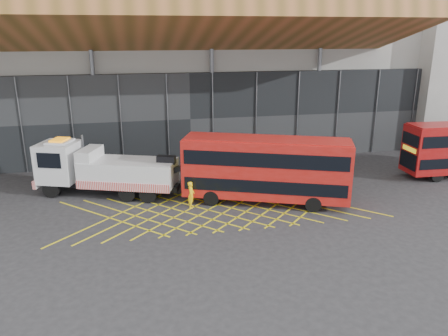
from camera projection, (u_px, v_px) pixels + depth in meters
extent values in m
plane|color=#272729|center=(184.00, 212.00, 28.88)|extent=(120.00, 120.00, 0.00)
cube|color=yellow|center=(110.00, 218.00, 27.95)|extent=(7.16, 7.16, 0.01)
cube|color=yellow|center=(110.00, 218.00, 27.95)|extent=(7.16, 7.16, 0.01)
cube|color=yellow|center=(135.00, 216.00, 28.26)|extent=(7.16, 7.16, 0.01)
cube|color=yellow|center=(135.00, 216.00, 28.26)|extent=(7.16, 7.16, 0.01)
cube|color=yellow|center=(160.00, 214.00, 28.57)|extent=(7.16, 7.16, 0.01)
cube|color=yellow|center=(160.00, 214.00, 28.57)|extent=(7.16, 7.16, 0.01)
cube|color=yellow|center=(184.00, 212.00, 28.88)|extent=(7.16, 7.16, 0.01)
cube|color=yellow|center=(184.00, 212.00, 28.88)|extent=(7.16, 7.16, 0.01)
cube|color=yellow|center=(208.00, 210.00, 29.19)|extent=(7.16, 7.16, 0.01)
cube|color=yellow|center=(208.00, 210.00, 29.19)|extent=(7.16, 7.16, 0.01)
cube|color=yellow|center=(231.00, 208.00, 29.51)|extent=(7.16, 7.16, 0.01)
cube|color=yellow|center=(231.00, 208.00, 29.51)|extent=(7.16, 7.16, 0.01)
cube|color=yellow|center=(254.00, 206.00, 29.82)|extent=(7.16, 7.16, 0.01)
cube|color=yellow|center=(254.00, 206.00, 29.82)|extent=(7.16, 7.16, 0.01)
cube|color=yellow|center=(277.00, 204.00, 30.13)|extent=(7.16, 7.16, 0.01)
cube|color=yellow|center=(277.00, 204.00, 30.13)|extent=(7.16, 7.16, 0.01)
cube|color=yellow|center=(298.00, 203.00, 30.44)|extent=(7.16, 7.16, 0.01)
cube|color=yellow|center=(298.00, 203.00, 30.44)|extent=(7.16, 7.16, 0.01)
cube|color=yellow|center=(320.00, 201.00, 30.75)|extent=(7.16, 7.16, 0.01)
cube|color=yellow|center=(320.00, 201.00, 30.75)|extent=(7.16, 7.16, 0.01)
cube|color=gray|center=(179.00, 56.00, 44.33)|extent=(55.00, 14.00, 18.00)
cube|color=black|center=(190.00, 118.00, 39.01)|extent=(55.00, 0.80, 8.00)
cube|color=brown|center=(168.00, 30.00, 32.92)|extent=(40.00, 11.93, 4.07)
cylinder|color=#595B60|center=(96.00, 111.00, 36.96)|extent=(0.36, 0.36, 10.00)
cylinder|color=#595B60|center=(212.00, 107.00, 38.91)|extent=(0.36, 0.36, 10.00)
cylinder|color=#595B60|center=(317.00, 103.00, 40.86)|extent=(0.36, 0.36, 10.00)
cube|color=black|center=(109.00, 185.00, 31.79)|extent=(10.09, 4.53, 0.38)
cube|color=white|center=(59.00, 162.00, 31.81)|extent=(3.38, 3.44, 2.83)
cube|color=black|center=(42.00, 155.00, 31.84)|extent=(0.86, 2.27, 1.20)
cube|color=red|center=(44.00, 179.00, 32.41)|extent=(1.21, 2.75, 0.60)
cube|color=orange|center=(60.00, 140.00, 31.28)|extent=(1.36, 1.56, 0.13)
cube|color=white|center=(129.00, 172.00, 31.27)|extent=(7.27, 4.85, 1.74)
cube|color=red|center=(122.00, 187.00, 30.15)|extent=(6.37, 2.35, 0.60)
cube|color=white|center=(90.00, 154.00, 31.28)|extent=(1.91, 2.83, 0.76)
cube|color=black|center=(166.00, 160.00, 30.59)|extent=(1.41, 0.95, 0.54)
cube|color=black|center=(182.00, 168.00, 30.61)|extent=(2.37, 1.16, 1.18)
cylinder|color=black|center=(51.00, 189.00, 31.28)|extent=(1.26, 0.76, 1.20)
cylinder|color=black|center=(67.00, 179.00, 33.44)|extent=(1.26, 0.76, 1.20)
cylinder|color=black|center=(148.00, 194.00, 30.32)|extent=(1.26, 0.76, 1.20)
cylinder|color=black|center=(157.00, 184.00, 32.48)|extent=(1.26, 0.76, 1.20)
cylinder|color=#595B60|center=(84.00, 151.00, 32.47)|extent=(0.15, 0.15, 2.39)
cube|color=#AD140F|center=(266.00, 168.00, 29.75)|extent=(11.43, 6.54, 3.97)
cube|color=black|center=(265.00, 181.00, 30.03)|extent=(11.04, 6.43, 0.87)
cube|color=black|center=(266.00, 155.00, 29.48)|extent=(11.04, 6.43, 0.97)
cube|color=black|center=(186.00, 176.00, 30.92)|extent=(0.90, 2.16, 1.33)
cube|color=black|center=(185.00, 152.00, 30.38)|extent=(0.90, 2.16, 0.97)
cube|color=yellow|center=(185.00, 163.00, 30.63)|extent=(0.72, 1.72, 0.36)
cube|color=#AD140F|center=(267.00, 139.00, 29.15)|extent=(11.15, 6.27, 0.12)
cylinder|color=black|center=(211.00, 198.00, 29.83)|extent=(1.10, 0.67, 1.06)
cylinder|color=black|center=(217.00, 187.00, 32.01)|extent=(1.10, 0.67, 1.06)
cylinder|color=black|center=(313.00, 204.00, 28.74)|extent=(1.10, 0.67, 1.06)
cylinder|color=black|center=(312.00, 192.00, 30.91)|extent=(1.10, 0.67, 1.06)
cube|color=black|center=(408.00, 160.00, 34.93)|extent=(0.14, 2.20, 1.27)
cube|color=black|center=(411.00, 139.00, 34.42)|extent=(0.14, 2.20, 0.93)
cube|color=yellow|center=(409.00, 149.00, 34.65)|extent=(0.13, 1.75, 0.34)
cylinder|color=black|center=(437.00, 176.00, 34.53)|extent=(1.03, 0.33, 1.02)
cylinder|color=black|center=(421.00, 168.00, 36.60)|extent=(1.03, 0.33, 1.02)
imported|color=yellow|center=(191.00, 195.00, 29.35)|extent=(0.61, 0.77, 1.84)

